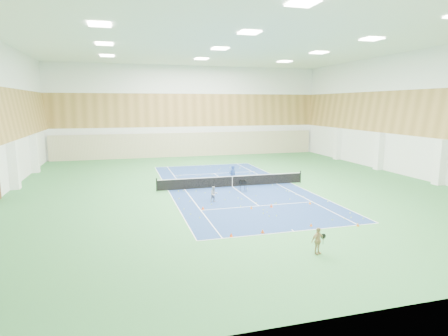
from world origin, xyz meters
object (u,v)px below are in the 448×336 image
object	(u,v)px
coach	(232,175)
child_apron	(318,241)
tennis_net	(232,180)
child_court	(214,194)
ball_cart	(243,186)

from	to	relation	value
coach	child_apron	world-z (taller)	coach
coach	child_apron	bearing A→B (deg)	68.11
tennis_net	child_apron	xyz separation A→B (m)	(-0.34, -15.03, 0.09)
tennis_net	child_court	world-z (taller)	child_court
coach	child_apron	xyz separation A→B (m)	(-0.53, -15.63, -0.23)
child_apron	ball_cart	bearing A→B (deg)	72.25
coach	child_court	xyz separation A→B (m)	(-2.93, -5.08, -0.30)
child_apron	child_court	bearing A→B (deg)	87.87
child_court	coach	bearing A→B (deg)	50.72
coach	ball_cart	world-z (taller)	coach
coach	child_apron	size ratio (longest dim) A/B	1.36
tennis_net	coach	distance (m)	0.71
tennis_net	coach	bearing A→B (deg)	72.34
child_court	child_apron	world-z (taller)	child_apron
child_court	ball_cart	distance (m)	4.00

